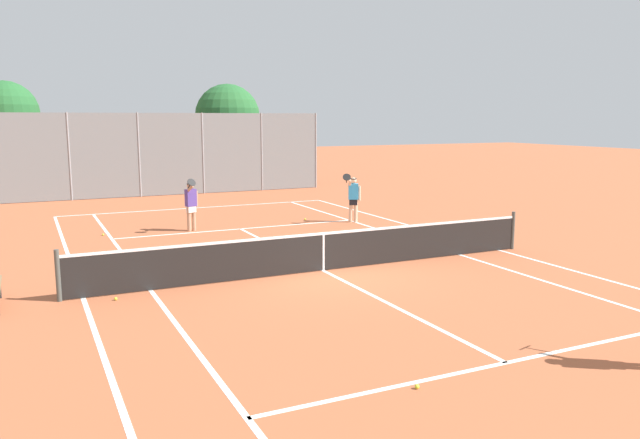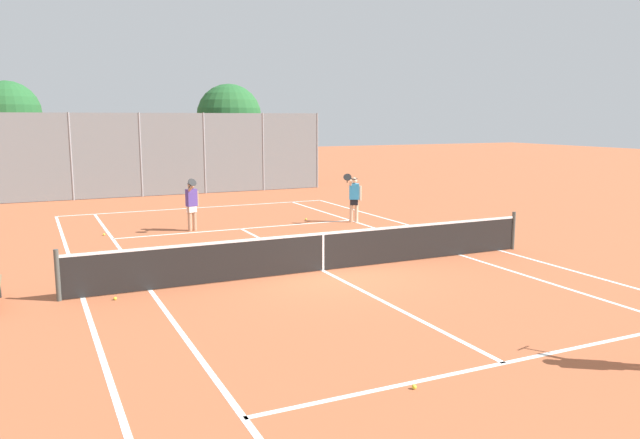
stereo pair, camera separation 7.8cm
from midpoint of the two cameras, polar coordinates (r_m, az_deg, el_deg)
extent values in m
plane|color=#B25B38|center=(15.22, 0.43, -4.71)|extent=(120.00, 120.00, 0.00)
cube|color=white|center=(26.28, -10.85, 1.08)|extent=(11.00, 0.10, 0.01)
cube|color=white|center=(13.85, -20.72, -6.73)|extent=(0.10, 23.80, 0.01)
cube|color=white|center=(18.23, 16.24, -2.73)|extent=(0.10, 23.80, 0.01)
cube|color=white|center=(14.00, -15.10, -6.27)|extent=(0.10, 23.80, 0.01)
cube|color=white|center=(17.36, 12.83, -3.18)|extent=(0.10, 23.80, 0.01)
cube|color=white|center=(10.11, 16.68, -12.46)|extent=(8.26, 0.10, 0.01)
cube|color=white|center=(21.05, -7.12, -0.85)|extent=(8.26, 0.10, 0.01)
cube|color=white|center=(15.22, 0.43, -4.69)|extent=(0.10, 12.80, 0.01)
cylinder|color=#474C47|center=(13.70, -22.73, -4.73)|extent=(0.10, 0.10, 1.07)
cylinder|color=#474C47|center=(18.42, 17.37, -0.97)|extent=(0.10, 0.10, 1.07)
cube|color=black|center=(15.12, 0.43, -3.00)|extent=(11.90, 0.02, 0.89)
cube|color=white|center=(15.03, 0.43, -1.30)|extent=(11.90, 0.03, 0.06)
cube|color=white|center=(15.12, 0.43, -3.07)|extent=(0.05, 0.03, 0.89)
cylinder|color=tan|center=(20.94, -11.30, 0.12)|extent=(0.13, 0.13, 0.82)
cylinder|color=tan|center=(20.85, -11.72, 0.07)|extent=(0.13, 0.13, 0.82)
cube|color=white|center=(20.85, -11.54, 0.99)|extent=(0.32, 0.25, 0.24)
cube|color=#4C388C|center=(20.80, -11.57, 1.97)|extent=(0.38, 0.29, 0.56)
sphere|color=tan|center=(20.76, -11.61, 3.04)|extent=(0.22, 0.22, 0.22)
cylinder|color=black|center=(20.75, -11.61, 3.22)|extent=(0.23, 0.23, 0.02)
cylinder|color=tan|center=(20.92, -11.05, 1.86)|extent=(0.08, 0.08, 0.52)
cylinder|color=tan|center=(20.58, -11.71, 2.70)|extent=(0.21, 0.46, 0.35)
cylinder|color=black|center=(20.28, -11.66, 3.06)|extent=(0.10, 0.25, 0.22)
cylinder|color=black|center=(20.16, -11.50, 3.35)|extent=(0.33, 0.27, 0.23)
cylinder|color=beige|center=(22.21, 3.45, 0.80)|extent=(0.13, 0.13, 0.82)
cylinder|color=beige|center=(22.20, 2.99, 0.80)|extent=(0.13, 0.13, 0.82)
cube|color=black|center=(22.16, 3.23, 1.65)|extent=(0.33, 0.28, 0.24)
cube|color=#3399D8|center=(22.11, 3.24, 2.57)|extent=(0.39, 0.33, 0.56)
sphere|color=beige|center=(22.07, 3.25, 3.58)|extent=(0.22, 0.22, 0.22)
cylinder|color=black|center=(22.06, 3.25, 3.75)|extent=(0.23, 0.23, 0.02)
cylinder|color=beige|center=(22.13, 3.81, 2.41)|extent=(0.08, 0.08, 0.52)
cylinder|color=beige|center=(21.94, 2.92, 3.28)|extent=(0.27, 0.45, 0.35)
cylinder|color=black|center=(21.66, 2.62, 3.63)|extent=(0.14, 0.24, 0.22)
cylinder|color=black|center=(21.53, 2.63, 3.89)|extent=(0.34, 0.30, 0.23)
sphere|color=#D1DB33|center=(13.49, -18.07, -6.88)|extent=(0.07, 0.07, 0.07)
sphere|color=#D1DB33|center=(22.68, -1.20, 0.03)|extent=(0.07, 0.07, 0.07)
sphere|color=#D1DB33|center=(20.86, -19.05, -1.30)|extent=(0.07, 0.07, 0.07)
sphere|color=#D1DB33|center=(17.89, -13.55, -2.74)|extent=(0.07, 0.07, 0.07)
sphere|color=#D1DB33|center=(18.89, -7.56, -1.93)|extent=(0.07, 0.07, 0.07)
sphere|color=#D1DB33|center=(8.95, 8.87, -14.88)|extent=(0.07, 0.07, 0.07)
cylinder|color=#262626|center=(14.53, -27.11, -5.59)|extent=(0.05, 0.05, 0.41)
cylinder|color=gray|center=(30.10, -21.74, 5.36)|extent=(0.08, 0.08, 3.93)
cylinder|color=gray|center=(30.44, -16.00, 5.70)|extent=(0.08, 0.08, 3.93)
cylinder|color=gray|center=(31.07, -10.44, 5.97)|extent=(0.08, 0.08, 3.93)
cylinder|color=gray|center=(31.97, -5.15, 6.17)|extent=(0.08, 0.08, 3.93)
cylinder|color=gray|center=(33.14, -0.18, 6.32)|extent=(0.08, 0.08, 3.93)
cube|color=slate|center=(30.71, -13.20, 5.84)|extent=(15.19, 0.02, 3.89)
cylinder|color=brown|center=(33.51, -26.31, 4.44)|extent=(0.22, 0.22, 2.81)
sphere|color=#26602D|center=(33.43, -26.62, 8.67)|extent=(3.07, 3.07, 3.07)
sphere|color=#26602D|center=(33.39, -26.19, 8.04)|extent=(1.88, 1.88, 1.88)
cylinder|color=brown|center=(33.94, -8.14, 5.14)|extent=(0.21, 0.21, 2.55)
sphere|color=#26602D|center=(33.86, -8.24, 9.31)|extent=(3.41, 3.41, 3.41)
sphere|color=#26602D|center=(34.06, -8.96, 8.57)|extent=(2.28, 2.28, 2.28)
camera|label=1|loc=(0.04, -89.87, 0.02)|focal=35.00mm
camera|label=2|loc=(0.04, 90.13, -0.02)|focal=35.00mm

